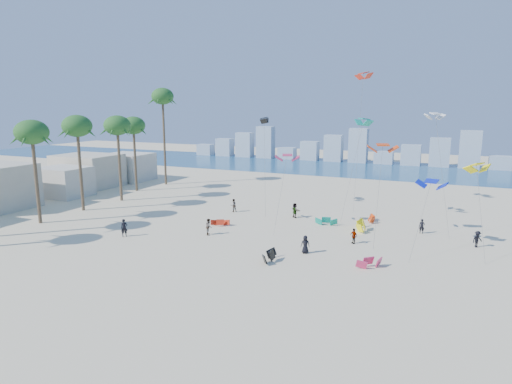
% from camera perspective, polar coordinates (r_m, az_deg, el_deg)
% --- Properties ---
extents(ground, '(220.00, 220.00, 0.00)m').
position_cam_1_polar(ground, '(37.12, -14.64, -10.88)').
color(ground, beige).
rests_on(ground, ground).
extents(ocean, '(220.00, 220.00, 0.00)m').
position_cam_1_polar(ocean, '(102.00, 11.28, 3.21)').
color(ocean, navy).
rests_on(ocean, ground).
extents(kitesurfer_near, '(0.80, 0.83, 1.91)m').
position_cam_1_polar(kitesurfer_near, '(48.73, -16.82, -4.50)').
color(kitesurfer_near, black).
rests_on(kitesurfer_near, ground).
extents(kitesurfer_mid, '(0.99, 1.07, 1.76)m').
position_cam_1_polar(kitesurfer_mid, '(47.65, -6.17, -4.52)').
color(kitesurfer_mid, gray).
rests_on(kitesurfer_mid, ground).
extents(kitesurfers_far, '(29.73, 13.57, 1.84)m').
position_cam_1_polar(kitesurfers_far, '(50.04, 9.49, -3.87)').
color(kitesurfers_far, black).
rests_on(kitesurfers_far, ground).
extents(grounded_kites, '(20.54, 20.41, 1.03)m').
position_cam_1_polar(grounded_kites, '(47.28, 9.45, -5.30)').
color(grounded_kites, red).
rests_on(grounded_kites, ground).
extents(flying_kites, '(27.94, 22.64, 18.63)m').
position_cam_1_polar(flying_kites, '(51.44, 14.49, 8.03)').
color(flying_kites, '#CD2D5D').
rests_on(flying_kites, ground).
extents(palm_row, '(6.67, 44.80, 16.81)m').
position_cam_1_polar(palm_row, '(62.18, -22.76, 8.31)').
color(palm_row, brown).
rests_on(palm_row, ground).
extents(beachfront_buildings, '(11.50, 43.00, 6.00)m').
position_cam_1_polar(beachfront_buildings, '(73.93, -25.32, 1.49)').
color(beachfront_buildings, beige).
rests_on(beachfront_buildings, ground).
extents(distant_skyline, '(85.00, 3.00, 8.40)m').
position_cam_1_polar(distant_skyline, '(111.61, 11.88, 5.45)').
color(distant_skyline, '#9EADBF').
rests_on(distant_skyline, ground).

